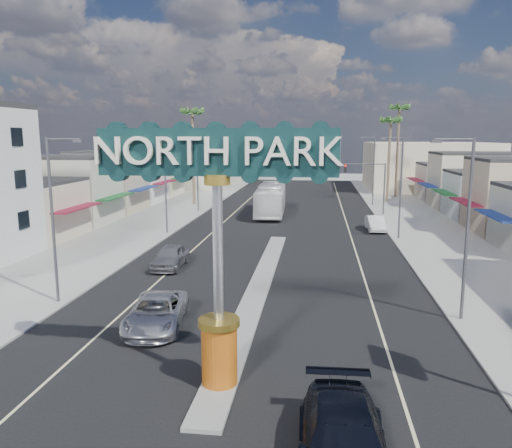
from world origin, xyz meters
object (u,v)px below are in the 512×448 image
(streetlight_r_mid, at_px, (399,183))
(streetlight_l_near, at_px, (55,212))
(streetlight_l_far, at_px, (216,166))
(car_parked_left, at_px, (170,257))
(suv_right, at_px, (344,446))
(gateway_sign, at_px, (218,228))
(streetlight_l_mid, at_px, (167,180))
(streetlight_r_near, at_px, (464,220))
(streetlight_r_far, at_px, (373,167))
(car_parked_right, at_px, (375,223))
(city_bus, at_px, (271,199))
(traffic_signal_right, at_px, (369,178))
(palm_left_far, at_px, (192,117))
(traffic_signal_left, at_px, (212,177))
(palm_right_far, at_px, (399,113))
(suv_left, at_px, (156,312))
(palm_right_mid, at_px, (390,125))

(streetlight_r_mid, bearing_deg, streetlight_l_near, -136.21)
(streetlight_l_far, relative_size, streetlight_r_mid, 1.00)
(car_parked_left, bearing_deg, suv_right, -62.26)
(gateway_sign, height_order, car_parked_left, gateway_sign)
(streetlight_l_near, distance_m, car_parked_left, 9.90)
(streetlight_l_mid, bearing_deg, streetlight_r_near, -43.79)
(streetlight_l_far, relative_size, streetlight_r_far, 1.00)
(streetlight_l_near, distance_m, car_parked_right, 31.18)
(streetlight_r_far, xyz_separation_m, city_bus, (-12.47, -9.02, -3.28))
(car_parked_right, bearing_deg, traffic_signal_right, 86.00)
(car_parked_right, bearing_deg, streetlight_r_near, -89.52)
(streetlight_l_mid, relative_size, suv_right, 1.50)
(streetlight_r_near, height_order, palm_left_far, palm_left_far)
(traffic_signal_left, bearing_deg, city_bus, -8.11)
(traffic_signal_left, bearing_deg, car_parked_right, -28.81)
(traffic_signal_left, bearing_deg, streetlight_l_far, 98.86)
(streetlight_l_far, relative_size, car_parked_right, 2.05)
(traffic_signal_left, distance_m, streetlight_l_far, 8.14)
(gateway_sign, height_order, streetlight_r_far, gateway_sign)
(streetlight_r_far, bearing_deg, suv_right, -96.49)
(gateway_sign, distance_m, streetlight_l_mid, 29.91)
(traffic_signal_right, height_order, palm_right_far, palm_right_far)
(car_parked_left, bearing_deg, streetlight_r_far, 62.85)
(suv_left, bearing_deg, streetlight_l_mid, 98.62)
(streetlight_l_near, height_order, palm_right_mid, palm_right_mid)
(streetlight_l_mid, height_order, streetlight_r_mid, same)
(streetlight_l_mid, distance_m, car_parked_right, 20.31)
(streetlight_l_far, xyz_separation_m, car_parked_right, (19.43, -18.01, -4.34))
(streetlight_r_far, distance_m, palm_right_far, 13.21)
(traffic_signal_right, xyz_separation_m, palm_left_far, (-22.18, 6.01, 7.22))
(palm_left_far, distance_m, palm_right_far, 30.48)
(streetlight_l_far, bearing_deg, streetlight_r_far, 0.00)
(traffic_signal_left, bearing_deg, traffic_signal_right, 0.00)
(traffic_signal_left, relative_size, streetlight_r_near, 0.67)
(traffic_signal_left, xyz_separation_m, traffic_signal_right, (18.37, 0.00, 0.00))
(suv_right, bearing_deg, streetlight_l_near, 138.33)
(streetlight_l_near, relative_size, suv_left, 1.65)
(streetlight_r_mid, bearing_deg, palm_right_far, 81.88)
(streetlight_l_near, height_order, car_parked_right, streetlight_l_near)
(palm_right_mid, height_order, city_bus, palm_right_mid)
(streetlight_r_near, height_order, palm_right_far, palm_right_far)
(car_parked_right, bearing_deg, streetlight_l_mid, -171.32)
(traffic_signal_left, bearing_deg, suv_right, -73.84)
(streetlight_r_mid, bearing_deg, palm_left_far, 139.52)
(streetlight_r_near, xyz_separation_m, palm_left_far, (-23.43, 40.00, 6.43))
(traffic_signal_right, height_order, suv_left, traffic_signal_right)
(traffic_signal_left, relative_size, streetlight_r_mid, 0.67)
(palm_left_far, relative_size, suv_left, 2.40)
(traffic_signal_right, bearing_deg, car_parked_right, -91.06)
(traffic_signal_right, height_order, streetlight_r_near, streetlight_r_near)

